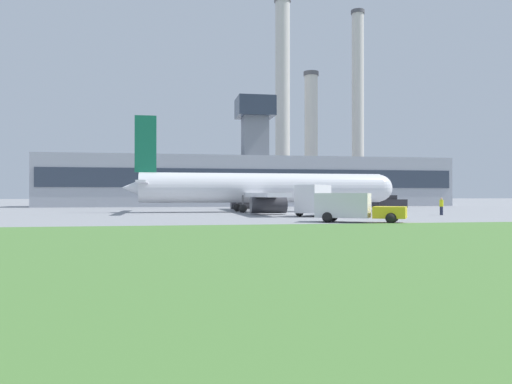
{
  "coord_description": "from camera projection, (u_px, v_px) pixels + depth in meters",
  "views": [
    {
      "loc": [
        -13.76,
        -47.29,
        1.82
      ],
      "look_at": [
        -4.35,
        5.5,
        2.15
      ],
      "focal_mm": 35.0,
      "sensor_mm": 36.0,
      "label": 1
    }
  ],
  "objects": [
    {
      "name": "airplane",
      "position": [
        260.0,
        189.0,
        53.7
      ],
      "size": [
        29.58,
        26.86,
        10.07
      ],
      "color": "silver",
      "rests_on": "ground_plane"
    },
    {
      "name": "terminal_building",
      "position": [
        252.0,
        179.0,
        82.74
      ],
      "size": [
        66.78,
        10.33,
        18.03
      ],
      "color": "#9EA3AD",
      "rests_on": "ground_plane"
    },
    {
      "name": "pushback_tug",
      "position": [
        389.0,
        204.0,
        59.11
      ],
      "size": [
        3.81,
        2.65,
        1.81
      ],
      "color": "#232328",
      "rests_on": "ground_plane"
    },
    {
      "name": "smokestack_far",
      "position": [
        358.0,
        106.0,
        114.55
      ],
      "size": [
        3.13,
        3.13,
        44.35
      ],
      "color": "beige",
      "rests_on": "ground_plane"
    },
    {
      "name": "fuel_truck",
      "position": [
        353.0,
        208.0,
        33.26
      ],
      "size": [
        6.04,
        4.66,
        1.95
      ],
      "color": "yellow",
      "rests_on": "ground_plane"
    },
    {
      "name": "ground_plane",
      "position": [
        309.0,
        214.0,
        48.96
      ],
      "size": [
        400.0,
        400.0,
        0.0
      ],
      "primitive_type": "plane",
      "color": "gray"
    },
    {
      "name": "baggage_truck",
      "position": [
        317.0,
        201.0,
        42.95
      ],
      "size": [
        5.19,
        5.48,
        2.68
      ],
      "color": "#2D4C93",
      "rests_on": "ground_plane"
    },
    {
      "name": "smokestack_left",
      "position": [
        283.0,
        100.0,
        111.13
      ],
      "size": [
        3.73,
        3.73,
        45.95
      ],
      "color": "beige",
      "rests_on": "ground_plane"
    },
    {
      "name": "smokestack_right",
      "position": [
        311.0,
        137.0,
        114.31
      ],
      "size": [
        3.48,
        3.48,
        30.14
      ],
      "color": "beige",
      "rests_on": "ground_plane"
    },
    {
      "name": "ground_crew_person",
      "position": [
        441.0,
        206.0,
        45.28
      ],
      "size": [
        0.5,
        0.5,
        1.59
      ],
      "color": "#23283D",
      "rests_on": "ground_plane"
    }
  ]
}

